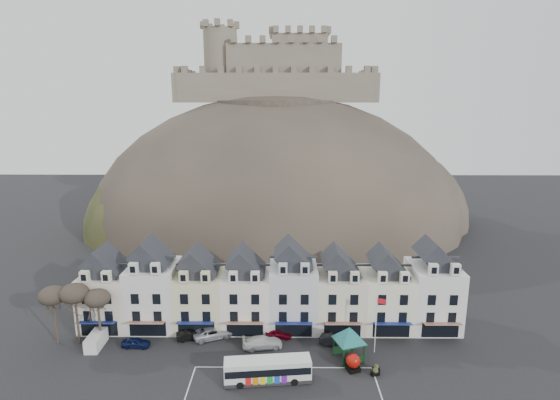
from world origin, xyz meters
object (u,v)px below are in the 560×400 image
at_px(red_buoy, 353,362).
at_px(flagpole, 377,321).
at_px(car_black, 192,335).
at_px(bus, 268,369).
at_px(bus_shelter, 349,334).
at_px(car_charcoal, 337,341).
at_px(car_navy, 136,343).
at_px(car_silver, 213,332).
at_px(car_white, 262,342).
at_px(car_maroon, 279,334).
at_px(white_van, 96,340).

xyz_separation_m(red_buoy, flagpole, (3.55, 3.97, 3.44)).
bearing_deg(car_black, bus, -146.79).
distance_m(red_buoy, car_black, 22.48).
distance_m(bus_shelter, car_charcoal, 4.24).
bearing_deg(car_charcoal, car_navy, 109.46).
xyz_separation_m(car_silver, car_white, (7.02, -2.50, -0.01)).
bearing_deg(car_black, car_silver, -97.87).
relative_size(red_buoy, car_black, 0.53).
bearing_deg(car_black, car_maroon, -104.42).
bearing_deg(bus_shelter, bus, -174.30).
bearing_deg(car_navy, car_charcoal, -86.93).
height_order(car_black, car_charcoal, car_charcoal).
relative_size(flagpole, white_van, 1.96).
bearing_deg(car_silver, bus_shelter, -128.27).
height_order(bus, car_silver, bus).
bearing_deg(flagpole, bus, -156.19).
bearing_deg(car_navy, white_van, 91.96).
distance_m(flagpole, car_silver, 22.54).
bearing_deg(car_navy, car_silver, -74.06).
bearing_deg(bus_shelter, flagpole, 3.30).
bearing_deg(car_black, white_van, 82.81).
distance_m(bus_shelter, white_van, 33.81).
bearing_deg(car_maroon, white_van, 100.79).
xyz_separation_m(red_buoy, white_van, (-33.79, 5.00, -0.19)).
xyz_separation_m(bus, white_van, (-23.38, 7.19, -0.66)).
bearing_deg(car_navy, flagpole, -89.89).
bearing_deg(bus, car_silver, 123.56).
distance_m(flagpole, white_van, 37.53).
xyz_separation_m(white_van, car_navy, (5.36, 0.00, -0.28)).
distance_m(car_navy, car_white, 17.07).
relative_size(red_buoy, car_navy, 0.58).
bearing_deg(car_charcoal, car_white, 111.34).
distance_m(red_buoy, white_van, 34.16).
xyz_separation_m(bus, red_buoy, (10.41, 2.19, -0.47)).
distance_m(white_van, car_maroon, 24.69).
height_order(white_van, car_white, white_van).
relative_size(white_van, car_black, 0.98).
xyz_separation_m(bus_shelter, car_maroon, (-9.05, 5.04, -2.83)).
bearing_deg(bus, red_buoy, 5.96).
xyz_separation_m(red_buoy, car_maroon, (-9.23, 7.50, -0.49)).
height_order(bus, car_navy, bus).
bearing_deg(car_silver, white_van, 76.42).
height_order(bus_shelter, car_maroon, bus_shelter).
relative_size(bus_shelter, car_charcoal, 1.44).
bearing_deg(car_white, bus_shelter, -113.17).
xyz_separation_m(car_black, car_maroon, (12.11, 0.45, -0.06)).
distance_m(white_van, car_navy, 5.36).
relative_size(car_white, car_maroon, 1.46).
bearing_deg(red_buoy, car_white, 156.24).
bearing_deg(flagpole, red_buoy, -131.78).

